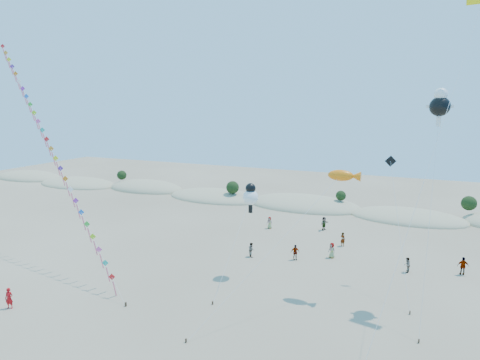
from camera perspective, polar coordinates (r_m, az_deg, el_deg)
name	(u,v)px	position (r m, az deg, el deg)	size (l,w,h in m)	color
dune_ridge	(309,206)	(66.86, 9.85, -3.66)	(145.30, 11.49, 5.57)	gray
kite_train	(47,141)	(47.87, -25.71, 4.98)	(28.94, 13.11, 24.50)	#3F2D1E
fish_kite	(344,176)	(34.94, 14.56, 0.55)	(9.96, 12.59, 11.08)	#3F2D1E
cartoon_kite_low	(250,196)	(38.42, 1.50, -2.22)	(1.48, 7.97, 9.14)	#3F2D1E
cartoon_kite_high	(440,104)	(35.80, 26.56, 9.59)	(2.00, 8.17, 17.80)	#3F2D1E
dark_kite	(395,196)	(38.25, 21.18, -2.11)	(3.09, 6.83, 11.90)	#3F2D1E
flyer_foreground	(9,298)	(39.12, -29.99, -14.37)	(0.64, 0.42, 1.76)	#B00E12
beachgoers	(349,246)	(47.32, 15.28, -9.04)	(25.33, 14.00, 1.82)	slate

